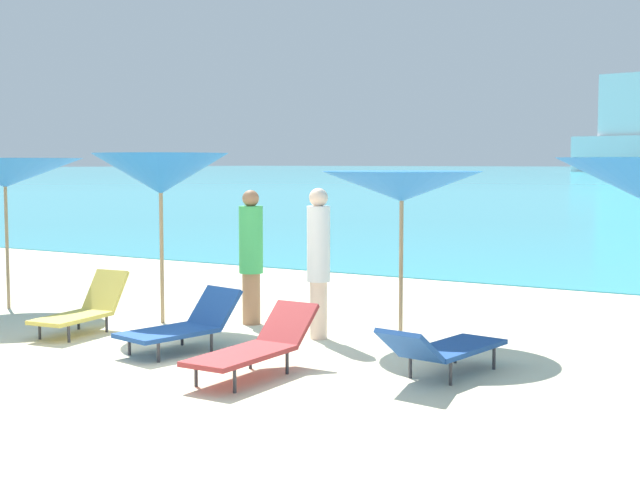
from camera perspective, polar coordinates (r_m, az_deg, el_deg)
The scene contains 10 objects.
ground_plane at distance 18.36m, azimuth 11.32°, elevation -2.35°, with size 50.00×100.00×0.30m, color beige.
umbrella_1 at distance 13.89m, azimuth -19.36°, elevation 4.04°, with size 2.35×2.35×2.21m.
umbrella_2 at distance 12.11m, azimuth -10.08°, elevation 4.16°, with size 1.97×1.97×2.27m.
umbrella_3 at distance 10.89m, azimuth 5.20°, elevation 3.39°, with size 2.08×2.08×2.04m.
lounge_chair_1 at distance 9.13m, azimuth -4.14°, elevation -6.71°, with size 0.55×1.70×0.65m.
lounge_chair_3 at distance 9.13m, azimuth 7.80°, elevation -6.78°, with size 0.75×1.75×0.59m.
lounge_chair_4 at distance 11.73m, azimuth -14.77°, elevation -4.22°, with size 0.67×1.43×0.74m.
lounge_chair_6 at distance 10.40m, azimuth -8.70°, elevation -5.33°, with size 0.88×1.51×0.67m.
beachgoer_0 at distance 10.90m, azimuth -0.09°, elevation -1.09°, with size 0.28×0.28×1.84m.
beachgoer_1 at distance 11.93m, azimuth -4.40°, elevation -0.82°, with size 0.32×0.32×1.79m.
Camera 1 is at (6.32, -7.09, 2.15)m, focal length 50.46 mm.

